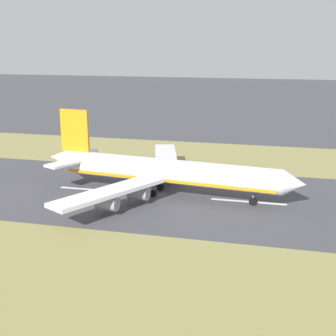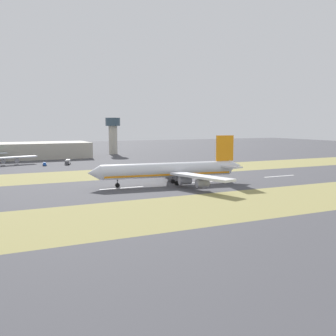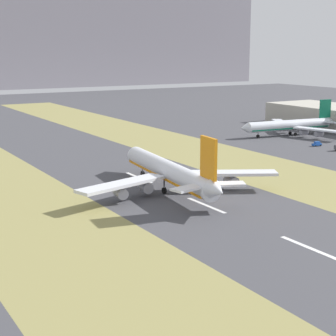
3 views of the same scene
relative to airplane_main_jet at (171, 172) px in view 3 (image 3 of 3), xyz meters
name	(u,v)px [view 3 (image 3 of 3)]	position (x,y,z in m)	size (l,w,h in m)	color
ground_plane	(171,191)	(0.66, 0.63, -6.02)	(800.00, 800.00, 0.00)	#424247
grass_median_west	(27,212)	(-44.34, 0.63, -6.02)	(40.00, 600.00, 0.01)	olive
grass_median_east	(282,174)	(45.66, 0.63, -6.02)	(40.00, 600.00, 0.01)	olive
centreline_dash_near	(310,248)	(0.66, -58.11, -6.01)	(1.20, 18.00, 0.01)	silver
centreline_dash_mid	(206,205)	(0.66, -18.11, -6.01)	(1.20, 18.00, 0.01)	silver
centreline_dash_far	(139,178)	(0.66, 21.89, -6.01)	(1.20, 18.00, 0.01)	silver
airplane_main_jet	(171,172)	(0.00, 0.00, 0.00)	(63.69, 67.18, 20.20)	silver
airplane_parked_apron	(292,125)	(111.07, 66.70, -0.88)	(57.41, 54.46, 17.26)	silver
apron_car	(317,144)	(98.57, 36.75, -5.02)	(4.51, 2.28, 2.03)	#1E51B2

